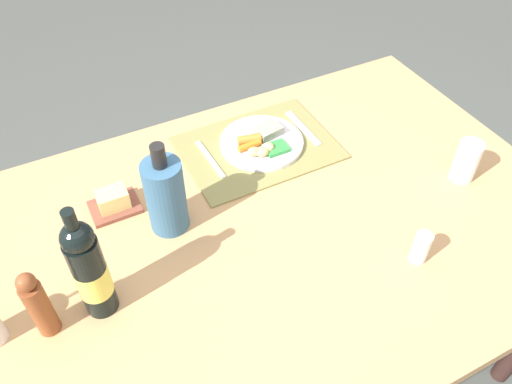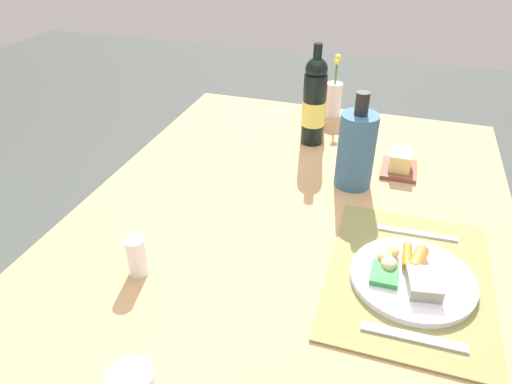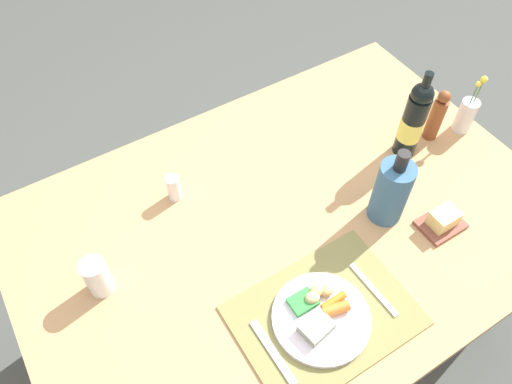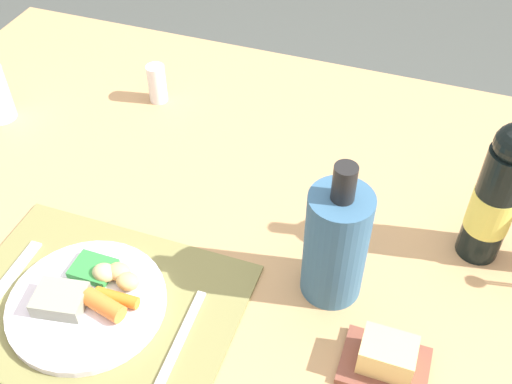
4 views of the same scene
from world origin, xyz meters
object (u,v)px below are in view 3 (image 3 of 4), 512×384
at_px(flower_vase, 466,114).
at_px(cooler_bottle, 391,191).
at_px(wine_bottle, 413,120).
at_px(dinner_plate, 321,315).
at_px(butter_dish, 443,221).
at_px(dining_table, 288,233).
at_px(water_tumbler, 98,278).
at_px(pepper_mill, 437,116).
at_px(salt_shaker, 174,188).
at_px(fork, 273,352).
at_px(knife, 373,289).

distance_m(flower_vase, cooler_bottle, 0.48).
bearing_deg(wine_bottle, dinner_plate, -150.38).
bearing_deg(butter_dish, dining_table, 146.55).
height_order(water_tumbler, wine_bottle, wine_bottle).
height_order(dinner_plate, pepper_mill, pepper_mill).
xyz_separation_m(salt_shaker, cooler_bottle, (0.51, -0.39, 0.06)).
distance_m(wine_bottle, cooler_bottle, 0.28).
relative_size(fork, flower_vase, 0.84).
bearing_deg(knife, wine_bottle, 37.60).
bearing_deg(wine_bottle, cooler_bottle, -144.06).
relative_size(water_tumbler, pepper_mill, 0.64).
xyz_separation_m(salt_shaker, wine_bottle, (0.73, -0.22, 0.09)).
bearing_deg(water_tumbler, salt_shaker, 29.97).
relative_size(pepper_mill, flower_vase, 0.87).
xyz_separation_m(fork, knife, (0.32, 0.00, 0.00)).
distance_m(butter_dish, flower_vase, 0.43).
bearing_deg(dinner_plate, water_tumbler, 139.72).
bearing_deg(pepper_mill, dinner_plate, -154.48).
bearing_deg(dinner_plate, knife, -3.76).
distance_m(butter_dish, wine_bottle, 0.32).
xyz_separation_m(dining_table, water_tumbler, (-0.55, 0.09, 0.12)).
xyz_separation_m(butter_dish, cooler_bottle, (-0.11, 0.12, 0.08)).
bearing_deg(dinner_plate, cooler_bottle, 25.21).
height_order(dining_table, water_tumbler, water_tumbler).
distance_m(salt_shaker, cooler_bottle, 0.64).
bearing_deg(dining_table, cooler_bottle, -25.83).
relative_size(pepper_mill, wine_bottle, 0.61).
xyz_separation_m(salt_shaker, pepper_mill, (0.85, -0.22, 0.05)).
height_order(dinner_plate, fork, dinner_plate).
distance_m(dining_table, water_tumbler, 0.57).
bearing_deg(dining_table, salt_shaker, 133.38).
xyz_separation_m(fork, wine_bottle, (0.74, 0.34, 0.13)).
xyz_separation_m(butter_dish, flower_vase, (0.34, 0.26, 0.04)).
bearing_deg(salt_shaker, pepper_mill, -14.50).
xyz_separation_m(water_tumbler, butter_dish, (0.92, -0.33, -0.03)).
bearing_deg(dining_table, butter_dish, -33.45).
relative_size(fork, water_tumbler, 1.51).
relative_size(knife, butter_dish, 1.40).
distance_m(fork, pepper_mill, 0.93).
bearing_deg(dining_table, dinner_plate, -109.10).
relative_size(dinner_plate, knife, 1.41).
height_order(dinner_plate, cooler_bottle, cooler_bottle).
height_order(dinner_plate, wine_bottle, wine_bottle).
height_order(salt_shaker, cooler_bottle, cooler_bottle).
height_order(fork, knife, same).
xyz_separation_m(salt_shaker, flower_vase, (0.96, -0.25, 0.02)).
bearing_deg(fork, wine_bottle, 24.28).
distance_m(water_tumbler, butter_dish, 0.98).
xyz_separation_m(dining_table, pepper_mill, (0.60, 0.04, 0.16)).
bearing_deg(butter_dish, pepper_mill, 51.41).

